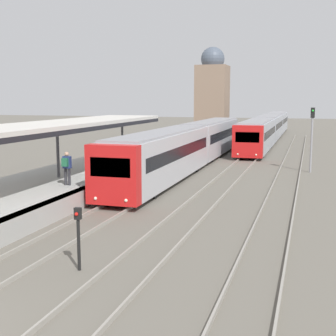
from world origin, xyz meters
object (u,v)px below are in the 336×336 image
at_px(train_near, 191,144).
at_px(signal_mast_far, 312,131).
at_px(person_on_platform, 67,166).
at_px(train_far, 269,127).
at_px(signal_post_near, 78,232).

relative_size(train_near, signal_mast_far, 6.61).
relative_size(person_on_platform, train_near, 0.06).
relative_size(train_near, train_far, 0.73).
bearing_deg(signal_post_near, train_near, 95.47).
distance_m(person_on_platform, signal_post_near, 9.58).
height_order(train_near, signal_mast_far, signal_mast_far).
distance_m(person_on_platform, train_near, 14.17).
bearing_deg(person_on_platform, signal_mast_far, 49.70).
relative_size(train_far, signal_mast_far, 9.04).
bearing_deg(train_far, person_on_platform, -99.51).
xyz_separation_m(person_on_platform, train_near, (2.81, 13.88, -0.11)).
bearing_deg(train_far, signal_post_near, -91.90).
relative_size(train_near, signal_post_near, 15.42).
bearing_deg(signal_mast_far, signal_post_near, -106.86).
height_order(person_on_platform, signal_post_near, person_on_platform).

